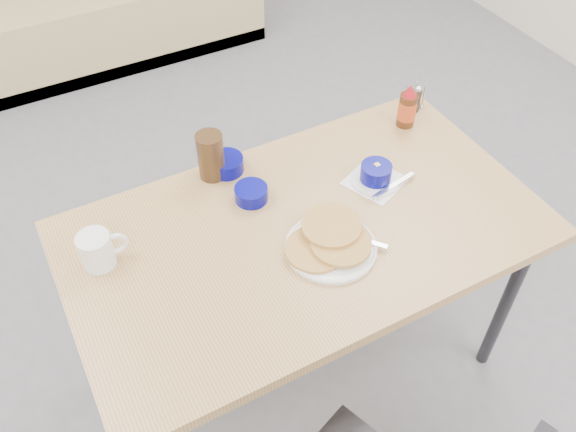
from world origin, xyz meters
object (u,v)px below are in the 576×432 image
creamer_bowl (226,164)px  butter_bowl (251,194)px  pancake_plate (330,243)px  grits_setting (376,175)px  coffee_mug (98,249)px  amber_tumbler (211,156)px  dining_table (305,241)px  condiment_caddy (414,101)px  syrup_bottle (407,108)px

creamer_bowl → butter_bowl: creamer_bowl is taller
pancake_plate → butter_bowl: bearing=111.3°
grits_setting → creamer_bowl: 0.48m
coffee_mug → amber_tumbler: size_ratio=0.86×
dining_table → creamer_bowl: (-0.10, 0.34, 0.09)m
pancake_plate → amber_tumbler: bearing=111.3°
dining_table → butter_bowl: size_ratio=13.66×
coffee_mug → condiment_caddy: (1.19, 0.17, -0.02)m
butter_bowl → condiment_caddy: (0.71, 0.14, 0.01)m
coffee_mug → creamer_bowl: 0.50m
amber_tumbler → creamer_bowl: bearing=0.0°
creamer_bowl → butter_bowl: bearing=-85.4°
butter_bowl → condiment_caddy: bearing=11.1°
dining_table → creamer_bowl: creamer_bowl is taller
creamer_bowl → butter_bowl: size_ratio=1.09×
dining_table → coffee_mug: bearing=164.8°
grits_setting → syrup_bottle: (0.26, 0.20, 0.04)m
dining_table → grits_setting: bearing=13.0°
creamer_bowl → dining_table: bearing=-73.5°
coffee_mug → grits_setting: size_ratio=0.60×
dining_table → butter_bowl: butter_bowl is taller
coffee_mug → syrup_bottle: 1.12m
creamer_bowl → butter_bowl: (0.01, -0.16, -0.00)m
dining_table → condiment_caddy: bearing=27.3°
coffee_mug → butter_bowl: coffee_mug is taller
dining_table → amber_tumbler: (-0.15, 0.34, 0.14)m
pancake_plate → creamer_bowl: size_ratio=2.48×
condiment_caddy → amber_tumbler: bearing=155.4°
grits_setting → butter_bowl: 0.40m
coffee_mug → amber_tumbler: 0.46m
coffee_mug → butter_bowl: (0.48, 0.03, -0.03)m
butter_bowl → syrup_bottle: 0.64m
grits_setting → coffee_mug: bearing=174.2°
pancake_plate → coffee_mug: (-0.59, 0.26, 0.03)m
dining_table → grits_setting: grits_setting is taller
dining_table → coffee_mug: coffee_mug is taller
amber_tumbler → grits_setting: bearing=-31.8°
pancake_plate → syrup_bottle: 0.64m
creamer_bowl → syrup_bottle: syrup_bottle is taller
dining_table → grits_setting: (0.29, 0.07, 0.09)m
pancake_plate → butter_bowl: size_ratio=2.71×
dining_table → butter_bowl: bearing=115.7°
dining_table → coffee_mug: (-0.57, 0.15, 0.12)m
creamer_bowl → condiment_caddy: condiment_caddy is taller
grits_setting → dining_table: bearing=-167.0°
condiment_caddy → grits_setting: bearing=-165.8°
coffee_mug → creamer_bowl: bearing=21.8°
syrup_bottle → butter_bowl: bearing=-172.7°
grits_setting → amber_tumbler: size_ratio=1.43×
creamer_bowl → butter_bowl: 0.16m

